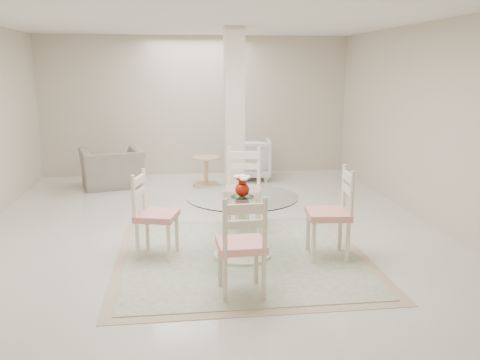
{
  "coord_description": "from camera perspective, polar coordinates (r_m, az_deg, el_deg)",
  "views": [
    {
      "loc": [
        -0.4,
        -6.58,
        2.1
      ],
      "look_at": [
        0.3,
        -1.03,
        0.85
      ],
      "focal_mm": 38.0,
      "sensor_mm": 36.0,
      "label": 1
    }
  ],
  "objects": [
    {
      "name": "column",
      "position": [
        7.97,
        -0.66,
        7.17
      ],
      "size": [
        0.3,
        0.3,
        2.7
      ],
      "primitive_type": "cube",
      "color": "beige",
      "rests_on": "ground"
    },
    {
      "name": "room_shell",
      "position": [
        6.6,
        -3.75,
        10.43
      ],
      "size": [
        6.02,
        7.02,
        2.71
      ],
      "color": "beige",
      "rests_on": "ground"
    },
    {
      "name": "dining_chair_north",
      "position": [
        6.59,
        0.38,
        -0.35
      ],
      "size": [
        0.56,
        0.56,
        1.19
      ],
      "rotation": [
        0.0,
        0.0,
        -0.2
      ],
      "color": "#F3EDC8",
      "rests_on": "ground"
    },
    {
      "name": "red_vase",
      "position": [
        5.55,
        0.27,
        -0.65
      ],
      "size": [
        0.19,
        0.17,
        0.24
      ],
      "color": "#9E1804",
      "rests_on": "dining_table"
    },
    {
      "name": "dining_chair_east",
      "position": [
        5.69,
        10.63,
        -2.93
      ],
      "size": [
        0.49,
        0.49,
        1.14
      ],
      "rotation": [
        0.0,
        0.0,
        -1.66
      ],
      "color": "beige",
      "rests_on": "ground"
    },
    {
      "name": "area_rug",
      "position": [
        5.79,
        0.25,
        -8.59
      ],
      "size": [
        2.81,
        2.81,
        0.02
      ],
      "color": "tan",
      "rests_on": "ground"
    },
    {
      "name": "dining_table",
      "position": [
        5.67,
        0.25,
        -5.26
      ],
      "size": [
        1.23,
        1.23,
        0.71
      ],
      "rotation": [
        0.0,
        0.0,
        -0.14
      ],
      "color": "#FCF2CF",
      "rests_on": "ground"
    },
    {
      "name": "dining_chair_west",
      "position": [
        5.72,
        -10.02,
        -3.16
      ],
      "size": [
        0.53,
        0.53,
        1.07
      ],
      "rotation": [
        0.0,
        0.0,
        1.31
      ],
      "color": "#F6E6CA",
      "rests_on": "ground"
    },
    {
      "name": "armchair_white",
      "position": [
        9.74,
        0.98,
        2.4
      ],
      "size": [
        0.91,
        0.93,
        0.76
      ],
      "primitive_type": "imported",
      "rotation": [
        0.0,
        0.0,
        3.03
      ],
      "color": "silver",
      "rests_on": "ground"
    },
    {
      "name": "ground",
      "position": [
        6.92,
        -3.53,
        -5.11
      ],
      "size": [
        7.0,
        7.0,
        0.0
      ],
      "primitive_type": "plane",
      "color": "silver",
      "rests_on": "ground"
    },
    {
      "name": "side_table",
      "position": [
        9.17,
        -3.81,
        0.86
      ],
      "size": [
        0.5,
        0.5,
        0.52
      ],
      "color": "#D5B483",
      "rests_on": "ground"
    },
    {
      "name": "recliner_taupe",
      "position": [
        9.32,
        -14.15,
        1.29
      ],
      "size": [
        1.25,
        1.15,
        0.68
      ],
      "primitive_type": "imported",
      "rotation": [
        0.0,
        0.0,
        3.41
      ],
      "color": "gray",
      "rests_on": "ground"
    },
    {
      "name": "dining_chair_south",
      "position": [
        4.64,
        0.29,
        -6.62
      ],
      "size": [
        0.45,
        0.45,
        1.09
      ],
      "rotation": [
        0.0,
        0.0,
        3.18
      ],
      "color": "beige",
      "rests_on": "ground"
    }
  ]
}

